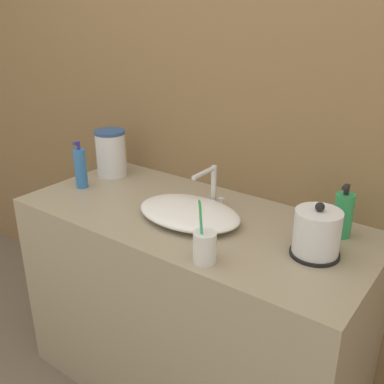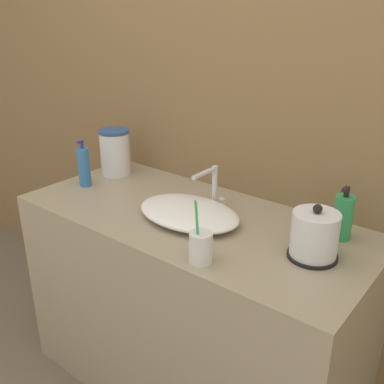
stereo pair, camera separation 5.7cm
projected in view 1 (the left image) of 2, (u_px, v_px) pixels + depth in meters
name	position (u px, v px, depth m)	size (l,w,h in m)	color
wall_back	(240.00, 84.00, 1.80)	(6.00, 0.04, 2.60)	olive
vanity_counter	(191.00, 306.00, 1.89)	(1.39, 0.63, 0.84)	gray
sink_basin	(189.00, 212.00, 1.68)	(0.42, 0.29, 0.06)	white
faucet	(212.00, 185.00, 1.76)	(0.06, 0.15, 0.17)	silver
electric_kettle	(317.00, 235.00, 1.43)	(0.16, 0.16, 0.19)	black
toothbrush_cup	(205.00, 246.00, 1.40)	(0.07, 0.07, 0.21)	silver
lotion_bottle	(81.00, 168.00, 1.97)	(0.05, 0.05, 0.21)	#3370B7
shampoo_bottle	(343.00, 215.00, 1.55)	(0.07, 0.07, 0.19)	#2D9956
water_pitcher	(111.00, 153.00, 2.10)	(0.14, 0.14, 0.22)	silver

